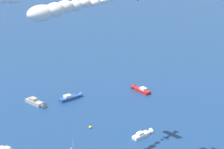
{
  "coord_description": "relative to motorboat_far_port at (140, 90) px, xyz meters",
  "views": [
    {
      "loc": [
        110.65,
        -5.66,
        68.32
      ],
      "look_at": [
        0.15,
        -0.15,
        28.41
      ],
      "focal_mm": 66.01,
      "sensor_mm": 36.0,
      "label": 1
    }
  ],
  "objects": [
    {
      "name": "motorboat_far_port",
      "position": [
        0.0,
        0.0,
        0.0
      ],
      "size": [
        9.97,
        8.04,
        2.99
      ],
      "color": "#B21E1E",
      "rests_on": "ground_plane"
    },
    {
      "name": "motorboat_trailing",
      "position": [
        7.23,
        -29.72,
        0.02
      ],
      "size": [
        8.49,
        10.05,
        3.06
      ],
      "color": "#23478C",
      "rests_on": "ground_plane"
    },
    {
      "name": "smoke_trail_wingman",
      "position": [
        79.12,
        -27.26,
        50.99
      ],
      "size": [
        21.54,
        22.14,
        3.96
      ],
      "color": "silver"
    },
    {
      "name": "motorboat_ahead",
      "position": [
        12.44,
        -43.64,
        0.05
      ],
      "size": [
        9.62,
        9.78,
        3.17
      ],
      "color": "#9E9993",
      "rests_on": "ground_plane"
    },
    {
      "name": "motorboat_inshore",
      "position": [
        40.78,
        -3.52,
        -0.14
      ],
      "size": [
        7.02,
        7.96,
        2.46
      ],
      "color": "white",
      "rests_on": "ground_plane"
    },
    {
      "name": "marker_buoy",
      "position": [
        34.1,
        -21.9,
        -0.42
      ],
      "size": [
        1.1,
        1.1,
        2.1
      ],
      "color": "yellow",
      "rests_on": "ground_plane"
    },
    {
      "name": "motorboat_outer_ring_a",
      "position": [
        48.39,
        -49.8,
        -0.26
      ],
      "size": [
        5.31,
        6.85,
        2.03
      ],
      "color": "white",
      "rests_on": "ground_plane"
    }
  ]
}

